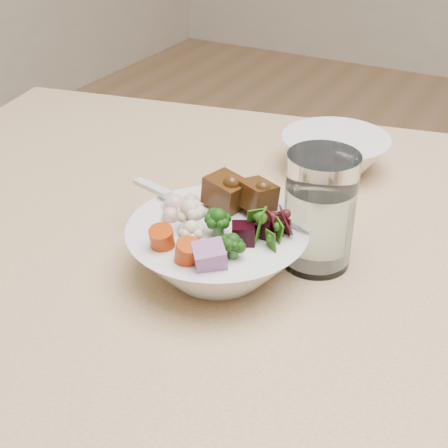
{
  "coord_description": "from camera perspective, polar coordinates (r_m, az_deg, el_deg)",
  "views": [
    {
      "loc": [
        -0.2,
        -0.69,
        1.17
      ],
      "look_at": [
        -0.46,
        -0.21,
        0.83
      ],
      "focal_mm": 50.0,
      "sensor_mm": 36.0,
      "label": 1
    }
  ],
  "objects": [
    {
      "name": "food_bowl",
      "position": [
        0.67,
        -0.45,
        -2.1
      ],
      "size": [
        0.19,
        0.19,
        0.11
      ],
      "color": "silver",
      "rests_on": "dining_table"
    },
    {
      "name": "side_bowl",
      "position": [
        0.91,
        10.07,
        6.38
      ],
      "size": [
        0.15,
        0.15,
        0.05
      ],
      "primitive_type": null,
      "color": "silver",
      "rests_on": "dining_table"
    },
    {
      "name": "water_glass",
      "position": [
        0.68,
        8.67,
        0.83
      ],
      "size": [
        0.08,
        0.08,
        0.13
      ],
      "color": "white",
      "rests_on": "dining_table"
    },
    {
      "name": "soup_spoon",
      "position": [
        0.71,
        -5.05,
        2.01
      ],
      "size": [
        0.1,
        0.06,
        0.02
      ],
      "rotation": [
        0.0,
        0.0,
        -0.42
      ],
      "color": "silver",
      "rests_on": "food_bowl"
    }
  ]
}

